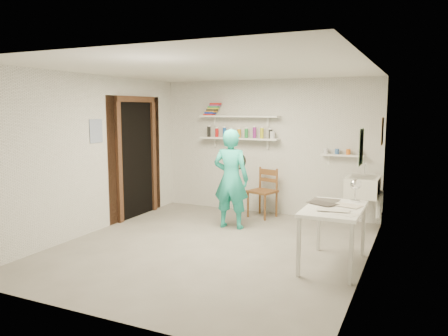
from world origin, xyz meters
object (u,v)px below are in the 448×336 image
at_px(man, 231,179).
at_px(work_table, 333,237).
at_px(wooden_chair, 262,191).
at_px(desk_lamp, 356,184).
at_px(belfast_sink, 363,187).
at_px(wall_clock, 237,161).

xyz_separation_m(man, work_table, (1.81, -1.06, -0.43)).
distance_m(wooden_chair, desk_lamp, 2.36).
relative_size(work_table, desk_lamp, 8.00).
distance_m(belfast_sink, man, 2.03).
distance_m(belfast_sink, wall_clock, 1.99).
distance_m(work_table, desk_lamp, 0.75).
bearing_deg(desk_lamp, man, 162.65).
height_order(belfast_sink, desk_lamp, desk_lamp).
bearing_deg(belfast_sink, man, -160.78).
bearing_deg(belfast_sink, wooden_chair, 173.40).
bearing_deg(wooden_chair, desk_lamp, -23.31).
relative_size(wall_clock, work_table, 0.26).
bearing_deg(man, work_table, 146.12).
distance_m(belfast_sink, desk_lamp, 1.32).
bearing_deg(man, belfast_sink, -164.36).
bearing_deg(man, wooden_chair, -107.74).
bearing_deg(work_table, man, 149.70).
distance_m(wall_clock, work_table, 2.31).
distance_m(belfast_sink, wooden_chair, 1.73).
relative_size(wall_clock, desk_lamp, 2.08).
bearing_deg(work_table, desk_lamp, 67.58).
height_order(man, wall_clock, man).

